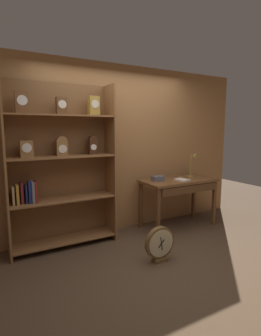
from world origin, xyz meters
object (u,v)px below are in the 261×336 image
at_px(desk_lamp, 193,163).
at_px(toolbox_small, 158,178).
at_px(bookshelf, 60,166).
at_px(workbench, 179,186).
at_px(round_clock_large, 160,244).
at_px(open_repair_manual, 182,180).

relative_size(desk_lamp, toolbox_small, 2.40).
distance_m(bookshelf, desk_lamp, 2.24).
relative_size(workbench, round_clock_large, 2.83).
bearing_deg(desk_lamp, round_clock_large, -145.82).
bearing_deg(desk_lamp, workbench, -167.95).
xyz_separation_m(workbench, open_repair_manual, (-0.01, -0.08, 0.11)).
height_order(bookshelf, desk_lamp, bookshelf).
height_order(workbench, round_clock_large, workbench).
bearing_deg(toolbox_small, desk_lamp, -0.75).
distance_m(bookshelf, round_clock_large, 1.66).
xyz_separation_m(bookshelf, toolbox_small, (1.51, -0.14, -0.29)).
xyz_separation_m(workbench, round_clock_large, (-0.95, -0.81, -0.47)).
height_order(bookshelf, open_repair_manual, bookshelf).
relative_size(bookshelf, workbench, 1.80).
bearing_deg(toolbox_small, open_repair_manual, -25.16).
distance_m(workbench, round_clock_large, 1.34).
distance_m(bookshelf, open_repair_manual, 1.92).
bearing_deg(workbench, desk_lamp, 12.05).
bearing_deg(bookshelf, workbench, -6.86).
distance_m(desk_lamp, round_clock_large, 1.78).
height_order(toolbox_small, open_repair_manual, toolbox_small).
relative_size(bookshelf, open_repair_manual, 10.18).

